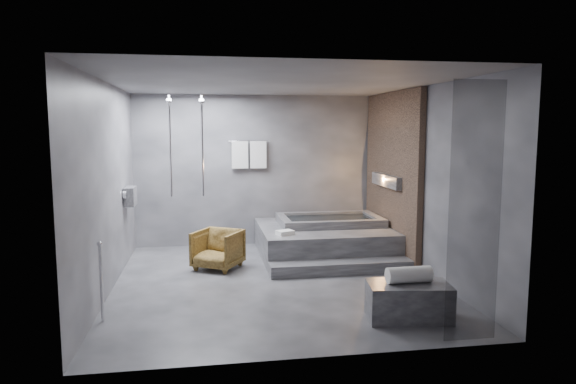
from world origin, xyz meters
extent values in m
plane|color=#313134|center=(0.00, 0.00, 0.00)|extent=(5.00, 5.00, 0.00)
cube|color=#525255|center=(0.00, 0.00, 2.80)|extent=(4.50, 5.00, 0.04)
cube|color=#3C3C42|center=(0.00, 2.50, 1.40)|extent=(4.50, 0.04, 2.80)
cube|color=#3C3C42|center=(0.00, -2.50, 1.40)|extent=(4.50, 0.04, 2.80)
cube|color=#3C3C42|center=(-2.25, 0.00, 1.40)|extent=(0.04, 5.00, 2.80)
cube|color=#3C3C42|center=(2.25, 0.00, 1.40)|extent=(0.04, 5.00, 2.80)
cube|color=#8A6951|center=(2.19, 1.25, 1.40)|extent=(0.10, 2.40, 2.78)
cube|color=#FF9938|center=(2.11, 1.25, 1.30)|extent=(0.14, 1.20, 0.20)
cube|color=gray|center=(-2.16, 1.40, 1.10)|extent=(0.16, 0.42, 0.30)
imported|color=beige|center=(-2.15, 1.30, 1.05)|extent=(0.08, 0.08, 0.21)
imported|color=beige|center=(-2.15, 1.50, 1.03)|extent=(0.07, 0.07, 0.15)
cylinder|color=silver|center=(-1.00, 2.05, 1.90)|extent=(0.04, 0.04, 1.80)
cylinder|color=silver|center=(-1.55, 2.05, 1.90)|extent=(0.04, 0.04, 1.80)
cylinder|color=silver|center=(-0.15, 2.44, 1.95)|extent=(0.75, 0.02, 0.02)
cube|color=white|center=(-0.32, 2.42, 1.70)|extent=(0.30, 0.06, 0.50)
cube|color=white|center=(0.02, 2.42, 1.70)|extent=(0.30, 0.06, 0.50)
cylinder|color=silver|center=(-2.15, -1.20, 0.45)|extent=(0.04, 0.04, 0.90)
cube|color=black|center=(1.65, -2.45, 1.35)|extent=(0.55, 0.01, 2.60)
cube|color=#373739|center=(1.05, 1.45, 0.25)|extent=(2.20, 2.00, 0.50)
cube|color=#373739|center=(1.05, 0.27, 0.09)|extent=(2.20, 0.36, 0.18)
cube|color=#2F2F31|center=(1.31, -1.69, 0.21)|extent=(0.99, 0.64, 0.42)
imported|color=#402C10|center=(-0.79, 0.85, 0.31)|extent=(0.90, 0.91, 0.61)
cylinder|color=white|center=(1.32, -1.65, 0.51)|extent=(0.53, 0.20, 0.19)
cube|color=white|center=(0.28, 0.85, 0.53)|extent=(0.31, 0.27, 0.07)
camera|label=1|loc=(-0.98, -7.08, 2.18)|focal=32.00mm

